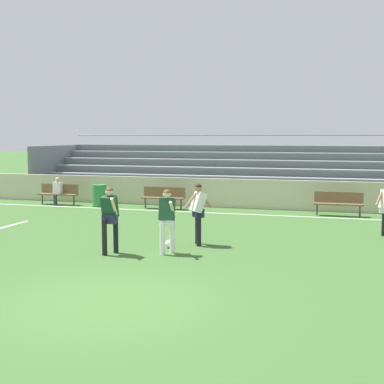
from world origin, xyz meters
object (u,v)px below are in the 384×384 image
trash_bin (99,196)px  bench_far_left (338,201)px  bleacher_stand (225,170)px  bench_centre_sideline (164,196)px  spectator_seated (57,189)px  player_dark_pressing_high (167,216)px  player_dark_on_ball (110,214)px  bench_near_wall_gap (59,192)px  player_white_challenging (198,208)px  soccer_ball (169,244)px

trash_bin → bench_far_left: bearing=0.6°
bleacher_stand → bench_centre_sideline: size_ratio=10.45×
spectator_seated → player_dark_pressing_high: 10.87m
player_dark_pressing_high → player_dark_on_ball: (-1.39, -0.43, 0.04)m
bleacher_stand → trash_bin: (-4.42, -4.86, -0.85)m
bleacher_stand → player_dark_pressing_high: size_ratio=11.32×
player_dark_on_ball → bench_centre_sideline: bearing=99.7°
bleacher_stand → player_dark_pressing_high: 12.61m
player_dark_on_ball → bench_far_left: bearing=55.9°
bench_near_wall_gap → bleacher_stand: bearing=36.4°
bench_centre_sideline → player_white_challenging: bearing=-63.4°
player_white_challenging → player_dark_pressing_high: (-0.47, -1.27, -0.03)m
player_white_challenging → bleacher_stand: bearing=98.7°
trash_bin → player_white_challenging: 8.89m
bleacher_stand → player_dark_on_ball: 12.98m
bench_far_left → bench_centre_sideline: (-6.98, 0.00, 0.00)m
bench_far_left → soccer_ball: bench_far_left is taller
bleacher_stand → trash_bin: size_ratio=20.01×
bench_near_wall_gap → trash_bin: trash_bin is taller
player_dark_pressing_high → bench_centre_sideline: bearing=109.7°
spectator_seated → soccer_ball: 10.28m
player_dark_pressing_high → soccer_ball: 1.12m
bench_centre_sideline → trash_bin: 2.87m
spectator_seated → player_dark_pressing_high: bearing=-45.0°
bench_centre_sideline → trash_bin: size_ratio=1.91×
bleacher_stand → player_dark_pressing_high: (1.25, -12.54, -0.33)m
bench_far_left → player_white_challenging: 7.52m
bench_near_wall_gap → bench_centre_sideline: bearing=0.0°
trash_bin → soccer_ball: 8.91m
bench_centre_sideline → soccer_ball: bench_centre_sideline is taller
bench_far_left → player_dark_on_ball: 9.95m
bleacher_stand → bench_near_wall_gap: 8.03m
trash_bin → player_dark_on_ball: (4.28, -8.12, 0.56)m
bleacher_stand → player_dark_on_ball: (-0.14, -12.97, -0.29)m
trash_bin → soccer_ball: size_ratio=4.27×
bench_near_wall_gap → player_dark_on_ball: bearing=-52.6°
bleacher_stand → soccer_ball: bleacher_stand is taller
bench_near_wall_gap → player_white_challenging: (8.16, -6.52, 0.47)m
player_white_challenging → soccer_ball: size_ratio=7.75×
trash_bin → soccer_ball: trash_bin is taller
bleacher_stand → spectator_seated: bearing=-142.9°
trash_bin → soccer_ball: bearing=-51.9°
bench_near_wall_gap → player_dark_pressing_high: player_dark_pressing_high is taller
player_white_challenging → player_dark_on_ball: size_ratio=0.99×
player_white_challenging → soccer_ball: (-0.65, -0.59, -0.91)m
player_dark_pressing_high → bench_far_left: bearing=61.8°
player_white_challenging → player_dark_on_ball: 2.52m
bleacher_stand → spectator_seated: size_ratio=15.55×
player_white_challenging → soccer_ball: 1.26m
bench_near_wall_gap → soccer_ball: bench_near_wall_gap is taller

